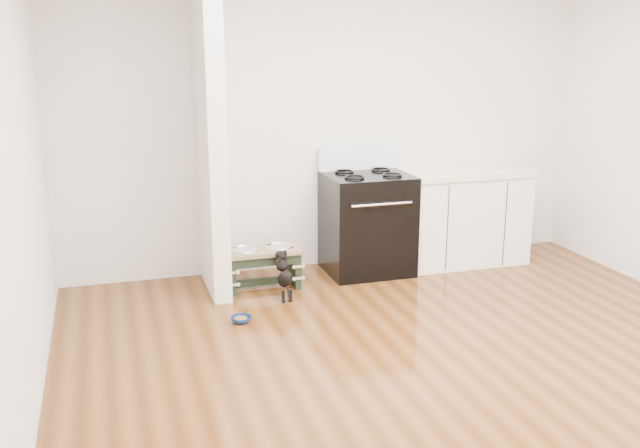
{
  "coord_description": "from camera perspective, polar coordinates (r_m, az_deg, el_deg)",
  "views": [
    {
      "loc": [
        -2.03,
        -3.8,
        2.13
      ],
      "look_at": [
        -0.36,
        1.66,
        0.63
      ],
      "focal_mm": 40.0,
      "sensor_mm": 36.0,
      "label": 1
    }
  ],
  "objects": [
    {
      "name": "dog_feeder",
      "position": [
        6.21,
        -4.64,
        -2.88
      ],
      "size": [
        0.65,
        0.35,
        0.37
      ],
      "color": "black",
      "rests_on": "ground"
    },
    {
      "name": "room_shell",
      "position": [
        4.34,
        11.12,
        7.72
      ],
      "size": [
        5.0,
        5.0,
        5.0
      ],
      "color": "silver",
      "rests_on": "ground"
    },
    {
      "name": "oven_range",
      "position": [
        6.59,
        3.78,
        0.19
      ],
      "size": [
        0.76,
        0.69,
        1.14
      ],
      "color": "black",
      "rests_on": "ground"
    },
    {
      "name": "floor_bowl",
      "position": [
        5.56,
        -6.35,
        -7.6
      ],
      "size": [
        0.18,
        0.18,
        0.05
      ],
      "rotation": [
        0.0,
        0.0,
        -0.19
      ],
      "color": "navy",
      "rests_on": "ground"
    },
    {
      "name": "puppy",
      "position": [
        5.97,
        -2.92,
        -3.96
      ],
      "size": [
        0.11,
        0.33,
        0.4
      ],
      "color": "black",
      "rests_on": "ground"
    },
    {
      "name": "partition_wall",
      "position": [
        6.01,
        -8.78,
        7.12
      ],
      "size": [
        0.15,
        0.8,
        2.7
      ],
      "primitive_type": "cube",
      "color": "silver",
      "rests_on": "ground"
    },
    {
      "name": "cabinet_run",
      "position": [
        7.01,
        11.24,
        0.62
      ],
      "size": [
        1.24,
        0.64,
        0.91
      ],
      "color": "white",
      "rests_on": "ground"
    },
    {
      "name": "ground",
      "position": [
        4.8,
        10.15,
        -11.82
      ],
      "size": [
        5.0,
        5.0,
        0.0
      ],
      "primitive_type": "plane",
      "color": "#4C270D",
      "rests_on": "ground"
    }
  ]
}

